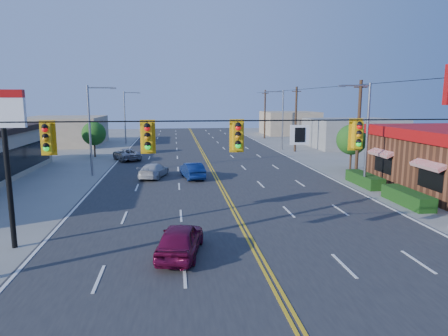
{
  "coord_description": "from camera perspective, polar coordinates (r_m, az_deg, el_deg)",
  "views": [
    {
      "loc": [
        -3.53,
        -14.68,
        6.78
      ],
      "look_at": [
        -0.25,
        11.69,
        2.2
      ],
      "focal_mm": 32.0,
      "sensor_mm": 36.0,
      "label": 1
    }
  ],
  "objects": [
    {
      "name": "tree_west",
      "position": [
        49.75,
        -18.1,
        4.7
      ],
      "size": [
        2.8,
        2.8,
        4.2
      ],
      "color": "#47301E",
      "rests_on": "ground"
    },
    {
      "name": "streetlight_nw",
      "position": [
        63.14,
        -13.81,
        7.44
      ],
      "size": [
        2.55,
        0.25,
        8.0
      ],
      "color": "gray",
      "rests_on": "ground"
    },
    {
      "name": "tree_kfc_rear",
      "position": [
        40.62,
        17.77,
        3.88
      ],
      "size": [
        2.94,
        2.94,
        4.41
      ],
      "color": "#47301E",
      "rests_on": "ground"
    },
    {
      "name": "road",
      "position": [
        35.51,
        -1.26,
        -1.18
      ],
      "size": [
        20.0,
        120.0,
        0.06
      ],
      "primitive_type": "cube",
      "color": "#2D2D30",
      "rests_on": "ground"
    },
    {
      "name": "utility_pole_near",
      "position": [
        36.36,
        18.64,
        5.2
      ],
      "size": [
        0.28,
        0.28,
        8.4
      ],
      "primitive_type": "cylinder",
      "color": "#47301E",
      "rests_on": "ground"
    },
    {
      "name": "bld_west_far",
      "position": [
        64.98,
        -21.84,
        4.95
      ],
      "size": [
        11.0,
        12.0,
        4.2
      ],
      "primitive_type": "cube",
      "color": "tan",
      "rests_on": "ground"
    },
    {
      "name": "car_silver",
      "position": [
        46.02,
        -13.76,
        1.85
      ],
      "size": [
        3.85,
        5.2,
        1.31
      ],
      "primitive_type": "imported",
      "rotation": [
        0.0,
        0.0,
        3.54
      ],
      "color": "#9B9A9F",
      "rests_on": "ground"
    },
    {
      "name": "car_blue",
      "position": [
        34.5,
        -4.54,
        -0.43
      ],
      "size": [
        2.16,
        4.34,
        1.37
      ],
      "primitive_type": "imported",
      "rotation": [
        0.0,
        0.0,
        3.32
      ],
      "color": "navy",
      "rests_on": "ground"
    },
    {
      "name": "signal_span",
      "position": [
        15.19,
        5.94,
        2.56
      ],
      "size": [
        24.32,
        0.34,
        9.0
      ],
      "color": "#47301E",
      "rests_on": "ground"
    },
    {
      "name": "ground",
      "position": [
        16.55,
        6.05,
        -14.46
      ],
      "size": [
        160.0,
        160.0,
        0.0
      ],
      "primitive_type": "plane",
      "color": "gray",
      "rests_on": "ground"
    },
    {
      "name": "utility_pole_far",
      "position": [
        70.51,
        5.86,
        7.63
      ],
      "size": [
        0.28,
        0.28,
        8.4
      ],
      "primitive_type": "cylinder",
      "color": "#47301E",
      "rests_on": "ground"
    },
    {
      "name": "streetlight_se",
      "position": [
        32.14,
        19.48,
        5.18
      ],
      "size": [
        2.55,
        0.25,
        8.0
      ],
      "color": "gray",
      "rests_on": "ground"
    },
    {
      "name": "car_white",
      "position": [
        35.24,
        -10.02,
        -0.43
      ],
      "size": [
        2.84,
        4.61,
        1.25
      ],
      "primitive_type": "imported",
      "rotation": [
        0.0,
        0.0,
        2.87
      ],
      "color": "#BDBDBD",
      "rests_on": "ground"
    },
    {
      "name": "bld_east_mid",
      "position": [
        60.54,
        17.94,
        4.77
      ],
      "size": [
        12.0,
        10.0,
        4.0
      ],
      "primitive_type": "cube",
      "color": "gray",
      "rests_on": "ground"
    },
    {
      "name": "utility_pole_mid",
      "position": [
        53.13,
        10.21,
        6.84
      ],
      "size": [
        0.28,
        0.28,
        8.4
      ],
      "primitive_type": "cylinder",
      "color": "#47301E",
      "rests_on": "ground"
    },
    {
      "name": "streetlight_ne",
      "position": [
        54.64,
        8.18,
        7.3
      ],
      "size": [
        2.55,
        0.25,
        8.0
      ],
      "color": "gray",
      "rests_on": "ground"
    },
    {
      "name": "streetlight_sw",
      "position": [
        37.46,
        -18.36,
        5.82
      ],
      "size": [
        2.55,
        0.25,
        8.0
      ],
      "color": "gray",
      "rests_on": "ground"
    },
    {
      "name": "pizza_hut_sign",
      "position": [
        20.18,
        -28.87,
        4.03
      ],
      "size": [
        1.9,
        0.3,
        6.85
      ],
      "color": "black",
      "rests_on": "ground"
    },
    {
      "name": "car_magenta",
      "position": [
        17.75,
        -6.27,
        -10.28
      ],
      "size": [
        2.44,
        4.41,
        1.42
      ],
      "primitive_type": "imported",
      "rotation": [
        0.0,
        0.0,
        2.95
      ],
      "color": "maroon",
      "rests_on": "ground"
    },
    {
      "name": "bld_east_far",
      "position": [
        80.05,
        9.33,
        6.37
      ],
      "size": [
        10.0,
        10.0,
        4.4
      ],
      "primitive_type": "cube",
      "color": "tan",
      "rests_on": "ground"
    }
  ]
}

